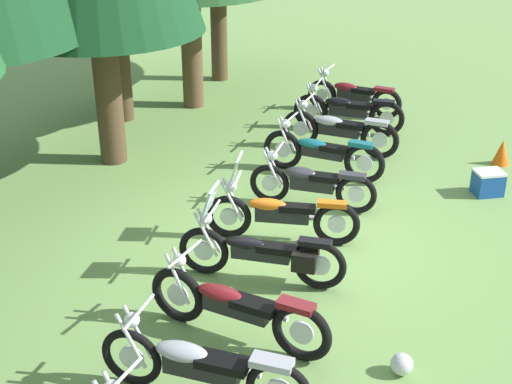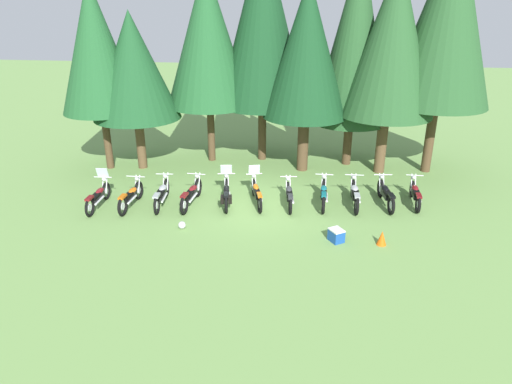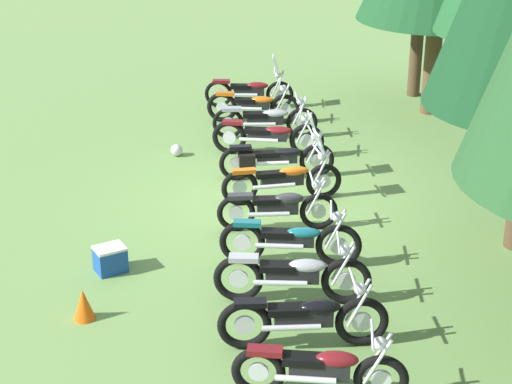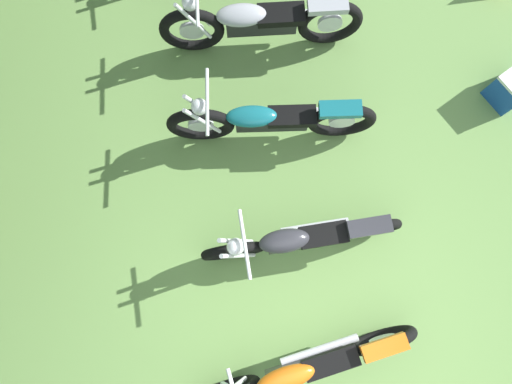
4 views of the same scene
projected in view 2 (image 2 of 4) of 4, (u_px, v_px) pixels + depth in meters
ground_plane at (258, 206)px, 18.05m from camera, size 80.00×80.00×0.00m
motorcycle_0 at (98, 196)px, 17.75m from camera, size 0.71×2.28×1.36m
motorcycle_1 at (131, 196)px, 17.78m from camera, size 0.75×2.28×1.02m
motorcycle_2 at (162, 194)px, 17.97m from camera, size 0.69×2.42×1.02m
motorcycle_3 at (191, 194)px, 17.95m from camera, size 0.74×2.46×1.03m
motorcycle_4 at (227, 193)px, 17.99m from camera, size 0.79×2.34×1.37m
motorcycle_5 at (257, 193)px, 18.06m from camera, size 0.83×2.29×1.36m
motorcycle_6 at (289, 195)px, 17.88m from camera, size 0.64×2.14×0.99m
motorcycle_7 at (324, 194)px, 17.96m from camera, size 0.69×2.32×1.03m
motorcycle_8 at (355, 194)px, 17.88m from camera, size 0.73×2.36×1.03m
motorcycle_9 at (386, 194)px, 17.92m from camera, size 0.71×2.35×1.02m
motorcycle_10 at (415, 194)px, 17.99m from camera, size 0.66×2.20×0.99m
pine_tree_0 at (96, 47)px, 19.91m from camera, size 3.42×3.42×8.23m
pine_tree_1 at (133, 66)px, 20.25m from camera, size 3.89×3.89×6.95m
pine_tree_2 at (208, 37)px, 20.83m from camera, size 3.91×3.91×8.84m
pine_tree_3 at (263, 21)px, 20.74m from camera, size 4.15×4.15×10.20m
pine_tree_4 at (307, 50)px, 19.70m from camera, size 3.67×3.67×8.27m
pine_tree_5 at (356, 37)px, 20.29m from camera, size 3.47×3.47×9.63m
pine_tree_6 at (393, 40)px, 19.26m from camera, size 4.01×4.01×8.97m
pine_tree_7 at (448, 16)px, 19.02m from camera, size 4.31×4.31×10.34m
picnic_cooler at (336, 235)px, 15.36m from camera, size 0.59×0.61×0.43m
traffic_cone at (382, 238)px, 15.14m from camera, size 0.32×0.32×0.48m
dropped_helmet at (182, 225)px, 16.23m from camera, size 0.26×0.26×0.26m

